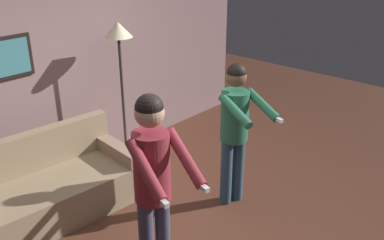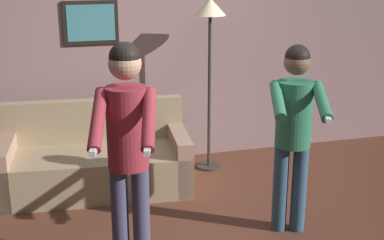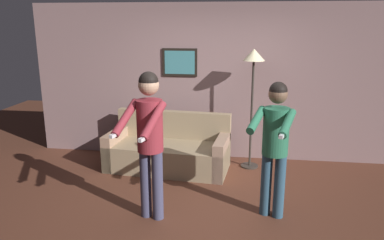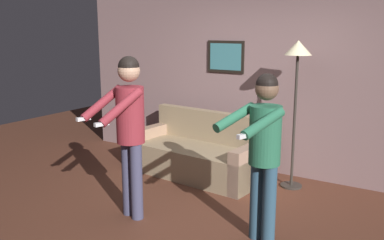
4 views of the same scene
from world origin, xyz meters
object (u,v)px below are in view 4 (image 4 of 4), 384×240
(person_standing_left, at_px, (129,122))
(person_standing_right, at_px, (264,143))
(couch, at_px, (198,155))
(torchiere_lamp, at_px, (297,66))

(person_standing_left, bearing_deg, person_standing_right, 9.40)
(couch, bearing_deg, person_standing_right, -41.53)
(torchiere_lamp, relative_size, person_standing_left, 1.08)
(couch, bearing_deg, person_standing_left, -86.18)
(torchiere_lamp, relative_size, person_standing_right, 1.15)
(torchiere_lamp, xyz_separation_m, person_standing_right, (0.24, -1.59, -0.60))
(couch, xyz_separation_m, person_standing_right, (1.53, -1.36, 0.71))
(torchiere_lamp, xyz_separation_m, person_standing_left, (-1.19, -1.82, -0.51))
(couch, xyz_separation_m, person_standing_left, (0.11, -1.59, 0.80))
(person_standing_right, bearing_deg, couch, 138.47)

